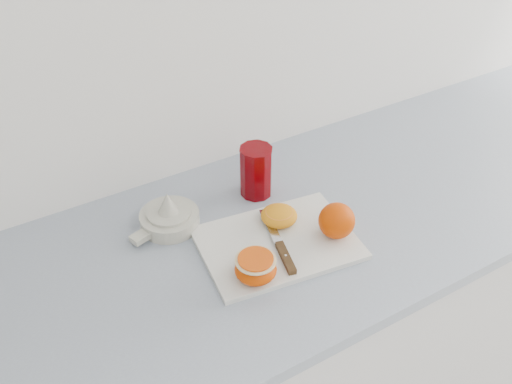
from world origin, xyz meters
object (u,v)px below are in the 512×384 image
(counter, at_px, (244,366))
(cutting_board, at_px, (278,243))
(red_tumbler, at_px, (256,173))
(half_orange, at_px, (256,268))
(citrus_juicer, at_px, (169,217))

(counter, height_order, cutting_board, cutting_board)
(counter, relative_size, cutting_board, 8.17)
(red_tumbler, bearing_deg, half_orange, -120.73)
(cutting_board, relative_size, red_tumbler, 2.57)
(red_tumbler, bearing_deg, citrus_juicer, -178.76)
(red_tumbler, bearing_deg, counter, -130.60)
(half_orange, relative_size, citrus_juicer, 0.50)
(cutting_board, bearing_deg, counter, 140.97)
(counter, relative_size, red_tumbler, 21.01)
(counter, distance_m, red_tumbler, 0.53)
(counter, xyz_separation_m, red_tumbler, (0.11, 0.13, 0.50))
(counter, distance_m, cutting_board, 0.46)
(counter, height_order, red_tumbler, red_tumbler)
(counter, bearing_deg, cutting_board, -39.03)
(cutting_board, height_order, red_tumbler, red_tumbler)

